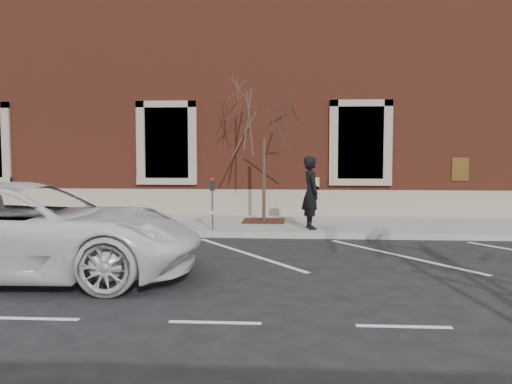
# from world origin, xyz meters

# --- Properties ---
(ground) EXTENTS (120.00, 120.00, 0.00)m
(ground) POSITION_xyz_m (0.00, 0.00, 0.00)
(ground) COLOR #28282B
(ground) RESTS_ON ground
(sidewalk_near) EXTENTS (40.00, 3.50, 0.15)m
(sidewalk_near) POSITION_xyz_m (0.00, 1.75, 0.07)
(sidewalk_near) COLOR #A7A39D
(sidewalk_near) RESTS_ON ground
(curb_near) EXTENTS (40.00, 0.12, 0.15)m
(curb_near) POSITION_xyz_m (0.00, -0.05, 0.07)
(curb_near) COLOR #9E9E99
(curb_near) RESTS_ON ground
(parking_stripes) EXTENTS (28.00, 4.40, 0.01)m
(parking_stripes) POSITION_xyz_m (0.00, -2.20, 0.00)
(parking_stripes) COLOR silver
(parking_stripes) RESTS_ON ground
(building_civic) EXTENTS (40.00, 8.62, 8.00)m
(building_civic) POSITION_xyz_m (0.00, 7.74, 4.00)
(building_civic) COLOR maroon
(building_civic) RESTS_ON ground
(man) EXTENTS (0.60, 0.78, 1.88)m
(man) POSITION_xyz_m (1.43, 0.60, 1.09)
(man) COLOR black
(man) RESTS_ON sidewalk_near
(parking_meter) EXTENTS (0.12, 0.09, 1.34)m
(parking_meter) POSITION_xyz_m (-1.08, 0.17, 1.08)
(parking_meter) COLOR #595B60
(parking_meter) RESTS_ON sidewalk_near
(tree_grate) EXTENTS (1.18, 1.18, 0.03)m
(tree_grate) POSITION_xyz_m (0.13, 2.00, 0.16)
(tree_grate) COLOR #422115
(tree_grate) RESTS_ON sidewalk_near
(sapling) EXTENTS (2.58, 2.58, 4.31)m
(sapling) POSITION_xyz_m (0.13, 2.00, 3.16)
(sapling) COLOR #413127
(sapling) RESTS_ON sidewalk_near
(white_truck) EXTENTS (6.13, 3.09, 1.66)m
(white_truck) POSITION_xyz_m (-3.58, -4.73, 0.83)
(white_truck) COLOR white
(white_truck) RESTS_ON ground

